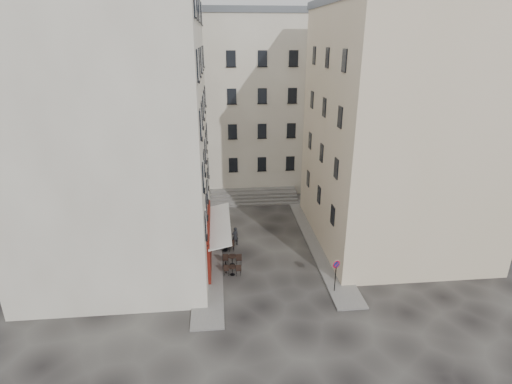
{
  "coord_description": "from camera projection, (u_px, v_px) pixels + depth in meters",
  "views": [
    {
      "loc": [
        -3.51,
        -25.78,
        15.76
      ],
      "look_at": [
        -0.6,
        4.0,
        4.25
      ],
      "focal_mm": 28.0,
      "sensor_mm": 36.0,
      "label": 1
    }
  ],
  "objects": [
    {
      "name": "bollard_mid",
      "position": [
        225.0,
        243.0,
        31.76
      ],
      "size": [
        0.12,
        0.12,
        0.98
      ],
      "color": "black",
      "rests_on": "ground"
    },
    {
      "name": "ground",
      "position": [
        269.0,
        263.0,
        29.93
      ],
      "size": [
        90.0,
        90.0,
        0.0
      ],
      "primitive_type": "plane",
      "color": "black",
      "rests_on": "ground"
    },
    {
      "name": "bistro_table_e",
      "position": [
        223.0,
        235.0,
        33.25
      ],
      "size": [
        1.22,
        0.57,
        0.86
      ],
      "color": "black",
      "rests_on": "ground"
    },
    {
      "name": "cafe_storefront",
      "position": [
        210.0,
        238.0,
        29.79
      ],
      "size": [
        1.74,
        7.3,
        3.5
      ],
      "color": "#48100A",
      "rests_on": "ground"
    },
    {
      "name": "bistro_table_b",
      "position": [
        232.0,
        259.0,
        29.55
      ],
      "size": [
        1.39,
        0.65,
        0.98
      ],
      "color": "black",
      "rests_on": "ground"
    },
    {
      "name": "bistro_table_c",
      "position": [
        225.0,
        245.0,
        31.51
      ],
      "size": [
        1.41,
        0.66,
        0.99
      ],
      "color": "black",
      "rests_on": "ground"
    },
    {
      "name": "bistro_table_d",
      "position": [
        226.0,
        244.0,
        31.75
      ],
      "size": [
        1.29,
        0.6,
        0.91
      ],
      "color": "black",
      "rests_on": "ground"
    },
    {
      "name": "no_parking_sign",
      "position": [
        336.0,
        270.0,
        25.91
      ],
      "size": [
        0.53,
        0.22,
        2.42
      ],
      "rotation": [
        0.0,
        0.0,
        0.35
      ],
      "color": "black",
      "rests_on": "ground"
    },
    {
      "name": "sidewalk_right",
      "position": [
        318.0,
        241.0,
        33.1
      ],
      "size": [
        2.0,
        18.0,
        0.12
      ],
      "primitive_type": "cube",
      "color": "slate",
      "rests_on": "ground"
    },
    {
      "name": "bistro_table_a",
      "position": [
        232.0,
        270.0,
        28.31
      ],
      "size": [
        1.25,
        0.59,
        0.88
      ],
      "color": "black",
      "rests_on": "ground"
    },
    {
      "name": "pedestrian",
      "position": [
        235.0,
        236.0,
        32.31
      ],
      "size": [
        0.7,
        0.61,
        1.6
      ],
      "primitive_type": "imported",
      "rotation": [
        0.0,
        0.0,
        3.64
      ],
      "color": "black",
      "rests_on": "ground"
    },
    {
      "name": "stone_steps",
      "position": [
        254.0,
        197.0,
        41.46
      ],
      "size": [
        9.0,
        3.15,
        0.8
      ],
      "color": "#5E5B59",
      "rests_on": "ground"
    },
    {
      "name": "building_left",
      "position": [
        117.0,
        122.0,
        28.06
      ],
      "size": [
        12.2,
        16.2,
        20.6
      ],
      "color": "beige",
      "rests_on": "ground"
    },
    {
      "name": "sidewalk_left",
      "position": [
        209.0,
        240.0,
        33.21
      ],
      "size": [
        2.0,
        22.0,
        0.12
      ],
      "primitive_type": "cube",
      "color": "slate",
      "rests_on": "ground"
    },
    {
      "name": "building_right",
      "position": [
        399.0,
        128.0,
        30.79
      ],
      "size": [
        12.2,
        14.2,
        18.6
      ],
      "color": "beige",
      "rests_on": "ground"
    },
    {
      "name": "bollard_near",
      "position": [
        226.0,
        267.0,
        28.51
      ],
      "size": [
        0.12,
        0.12,
        0.98
      ],
      "color": "black",
      "rests_on": "ground"
    },
    {
      "name": "building_back",
      "position": [
        239.0,
        101.0,
        44.14
      ],
      "size": [
        18.2,
        10.2,
        18.6
      ],
      "color": "beige",
      "rests_on": "ground"
    },
    {
      "name": "bollard_far",
      "position": [
        224.0,
        224.0,
        35.01
      ],
      "size": [
        0.12,
        0.12,
        0.98
      ],
      "color": "black",
      "rests_on": "ground"
    }
  ]
}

